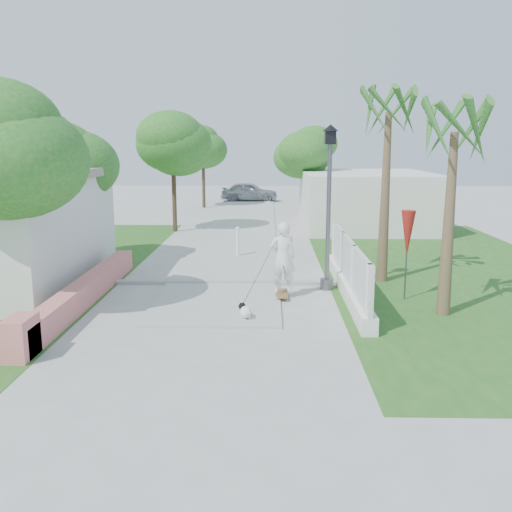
{
  "coord_description": "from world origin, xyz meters",
  "views": [
    {
      "loc": [
        1.3,
        -9.77,
        3.93
      ],
      "look_at": [
        0.97,
        4.62,
        1.1
      ],
      "focal_mm": 40.0,
      "sensor_mm": 36.0,
      "label": 1
    }
  ],
  "objects_px": {
    "skateboarder": "(268,269)",
    "dog": "(245,311)",
    "parked_car": "(249,192)",
    "patio_umbrella": "(408,235)",
    "bollard": "(238,241)",
    "street_lamp": "(329,201)"
  },
  "relations": [
    {
      "from": "patio_umbrella",
      "to": "dog",
      "type": "relative_size",
      "value": 4.29
    },
    {
      "from": "patio_umbrella",
      "to": "dog",
      "type": "bearing_deg",
      "value": -155.32
    },
    {
      "from": "bollard",
      "to": "dog",
      "type": "bearing_deg",
      "value": -85.62
    },
    {
      "from": "bollard",
      "to": "patio_umbrella",
      "type": "distance_m",
      "value": 7.25
    },
    {
      "from": "bollard",
      "to": "dog",
      "type": "distance_m",
      "value": 7.39
    },
    {
      "from": "street_lamp",
      "to": "patio_umbrella",
      "type": "bearing_deg",
      "value": -27.76
    },
    {
      "from": "skateboarder",
      "to": "dog",
      "type": "xyz_separation_m",
      "value": [
        -0.51,
        -1.4,
        -0.66
      ]
    },
    {
      "from": "parked_car",
      "to": "skateboarder",
      "type": "bearing_deg",
      "value": -175.56
    },
    {
      "from": "skateboarder",
      "to": "parked_car",
      "type": "bearing_deg",
      "value": -91.92
    },
    {
      "from": "bollard",
      "to": "skateboarder",
      "type": "xyz_separation_m",
      "value": [
        1.07,
        -5.96,
        0.29
      ]
    },
    {
      "from": "patio_umbrella",
      "to": "dog",
      "type": "distance_m",
      "value": 4.68
    },
    {
      "from": "street_lamp",
      "to": "skateboarder",
      "type": "bearing_deg",
      "value": -138.16
    },
    {
      "from": "patio_umbrella",
      "to": "parked_car",
      "type": "relative_size",
      "value": 0.59
    },
    {
      "from": "bollard",
      "to": "dog",
      "type": "height_order",
      "value": "bollard"
    },
    {
      "from": "patio_umbrella",
      "to": "dog",
      "type": "xyz_separation_m",
      "value": [
        -4.04,
        -1.85,
        -1.47
      ]
    },
    {
      "from": "bollard",
      "to": "parked_car",
      "type": "distance_m",
      "value": 20.02
    },
    {
      "from": "bollard",
      "to": "dog",
      "type": "xyz_separation_m",
      "value": [
        0.56,
        -7.35,
        -0.37
      ]
    },
    {
      "from": "skateboarder",
      "to": "dog",
      "type": "height_order",
      "value": "skateboarder"
    },
    {
      "from": "patio_umbrella",
      "to": "street_lamp",
      "type": "bearing_deg",
      "value": 152.24
    },
    {
      "from": "skateboarder",
      "to": "dog",
      "type": "distance_m",
      "value": 1.63
    },
    {
      "from": "street_lamp",
      "to": "patio_umbrella",
      "type": "height_order",
      "value": "street_lamp"
    },
    {
      "from": "bollard",
      "to": "patio_umbrella",
      "type": "xyz_separation_m",
      "value": [
        4.6,
        -5.5,
        1.1
      ]
    }
  ]
}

